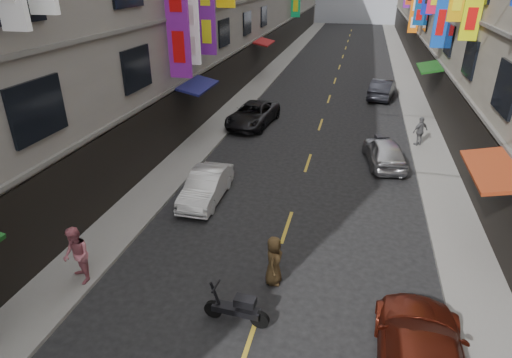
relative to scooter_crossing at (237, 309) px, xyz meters
The scene contains 13 objects.
sidewalk_left 29.47m from the scooter_crossing, 100.81° to the left, with size 2.00×90.00×0.12m, color slate.
sidewalk_right 29.66m from the scooter_crossing, 77.40° to the left, with size 2.00×90.00×0.12m, color slate.
street_awnings 13.22m from the scooter_crossing, 93.48° to the left, with size 13.99×35.20×0.41m.
lane_markings 25.96m from the scooter_crossing, 88.96° to the left, with size 0.12×80.20×0.01m.
scooter_crossing is the anchor object (origin of this frame).
scooter_far_right 13.61m from the scooter_crossing, 73.64° to the left, with size 0.72×1.76×1.14m.
car_left_mid 6.96m from the scooter_crossing, 116.26° to the left, with size 1.29×3.71×1.22m, color white.
car_left_far 16.27m from the scooter_crossing, 102.52° to the left, with size 2.19×4.75×1.32m, color black.
car_right_mid 12.27m from the scooter_crossing, 70.89° to the left, with size 1.58×3.92×1.34m, color #ACACB0.
car_right_far 24.44m from the scooter_crossing, 80.12° to the left, with size 1.49×4.28×1.41m, color #26262D.
pedestrian_lfar 4.98m from the scooter_crossing, behind, with size 0.87×0.60×1.80m, color #C26774.
pedestrian_rfar 15.55m from the scooter_crossing, 67.81° to the left, with size 0.91×0.52×1.55m, color #5D5D60.
pedestrian_crossing 1.95m from the scooter_crossing, 71.67° to the left, with size 0.76×0.52×1.56m, color #4B371E.
Camera 1 is at (2.02, 4.82, 8.39)m, focal length 30.00 mm.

